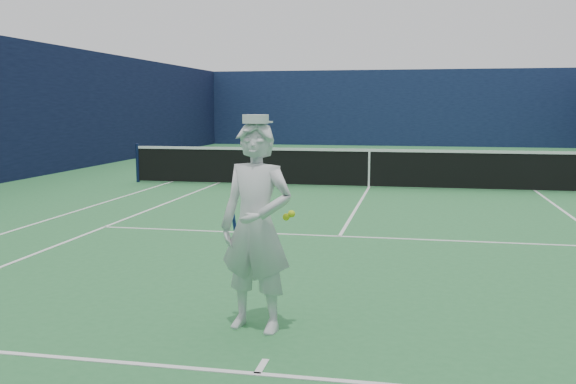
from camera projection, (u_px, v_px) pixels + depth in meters
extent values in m
plane|color=#2B723B|center=(369.00, 188.00, 16.59)|extent=(80.00, 80.00, 0.00)
cube|color=white|center=(389.00, 154.00, 28.14)|extent=(11.03, 0.06, 0.01)
cube|color=white|center=(257.00, 374.00, 5.04)|extent=(11.03, 0.06, 0.01)
cube|color=white|center=(169.00, 183.00, 17.66)|extent=(0.06, 23.83, 0.01)
cube|color=white|center=(217.00, 184.00, 17.39)|extent=(0.06, 23.77, 0.01)
cube|color=white|center=(536.00, 192.00, 15.79)|extent=(0.06, 23.77, 0.01)
cube|color=white|center=(382.00, 165.00, 22.81)|extent=(8.23, 0.06, 0.01)
cube|color=white|center=(340.00, 236.00, 10.37)|extent=(8.23, 0.06, 0.01)
cube|color=white|center=(369.00, 188.00, 16.59)|extent=(0.06, 12.80, 0.01)
cube|color=white|center=(389.00, 154.00, 27.99)|extent=(0.06, 0.30, 0.01)
cube|color=white|center=(262.00, 366.00, 5.19)|extent=(0.06, 0.30, 0.01)
cube|color=#101A3C|center=(395.00, 108.00, 33.82)|extent=(20.12, 0.12, 4.00)
cube|color=#0E1334|center=(18.00, 110.00, 18.27)|extent=(0.12, 36.12, 4.00)
cylinder|color=#141E4C|center=(138.00, 163.00, 17.77)|extent=(0.09, 0.09, 1.07)
cube|color=black|center=(369.00, 168.00, 16.52)|extent=(12.79, 0.02, 0.92)
cube|color=white|center=(369.00, 150.00, 16.46)|extent=(12.79, 0.04, 0.07)
cube|color=white|center=(369.00, 170.00, 16.53)|extent=(0.05, 0.03, 0.94)
imported|color=silver|center=(256.00, 227.00, 5.95)|extent=(0.80, 0.61, 1.96)
cylinder|color=white|center=(256.00, 119.00, 5.82)|extent=(0.24, 0.24, 0.08)
cube|color=white|center=(262.00, 122.00, 5.94)|extent=(0.20, 0.14, 0.02)
cylinder|color=navy|center=(234.00, 220.00, 6.13)|extent=(0.05, 0.09, 0.22)
cube|color=#1E5FA7|center=(236.00, 237.00, 6.21)|extent=(0.03, 0.02, 0.14)
torus|color=#1E5FA7|center=(240.00, 256.00, 6.29)|extent=(0.31, 0.16, 0.29)
cube|color=beige|center=(240.00, 256.00, 6.29)|extent=(0.22, 0.05, 0.30)
sphere|color=#E4F31B|center=(286.00, 217.00, 5.92)|extent=(0.07, 0.07, 0.07)
sphere|color=#E4F31B|center=(292.00, 214.00, 5.92)|extent=(0.07, 0.07, 0.07)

